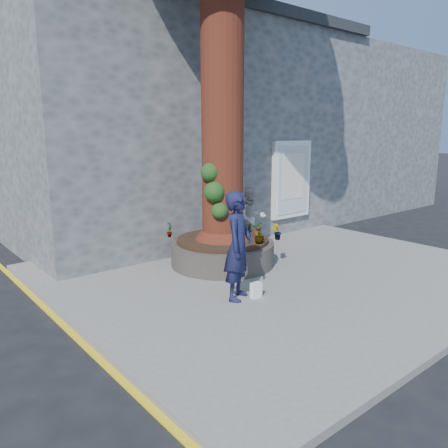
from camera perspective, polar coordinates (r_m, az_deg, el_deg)
ground at (r=8.04m, az=4.49°, el=-10.39°), size 120.00×120.00×0.00m
pavement at (r=9.68m, az=6.81°, el=-6.13°), size 9.00×8.00×0.12m
yellow_line at (r=7.34m, az=-19.38°, el=-13.30°), size 0.10×30.00×0.01m
stone_shop at (r=14.70m, az=-8.10°, el=12.26°), size 10.30×8.30×6.30m
neighbour_shop at (r=20.08m, az=12.17°, el=11.56°), size 6.00×8.00×6.00m
planter at (r=9.82m, az=-0.20°, el=-3.62°), size 2.30×2.30×0.60m
man at (r=7.67m, az=1.86°, el=-2.88°), size 0.84×0.77×1.94m
woman at (r=11.01m, az=3.59°, el=0.73°), size 0.93×0.82×1.58m
shopping_bag at (r=7.96m, az=4.20°, el=-8.61°), size 0.20×0.12×0.28m
plant_a at (r=9.89m, az=-7.15°, el=-0.64°), size 0.24×0.24×0.38m
plant_b at (r=9.66m, az=6.91°, el=-1.00°), size 0.27×0.27×0.36m
plant_c at (r=9.29m, az=4.63°, el=-1.45°), size 0.23×0.23×0.37m
plant_d at (r=10.07m, az=4.50°, el=-0.53°), size 0.36×0.38×0.32m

